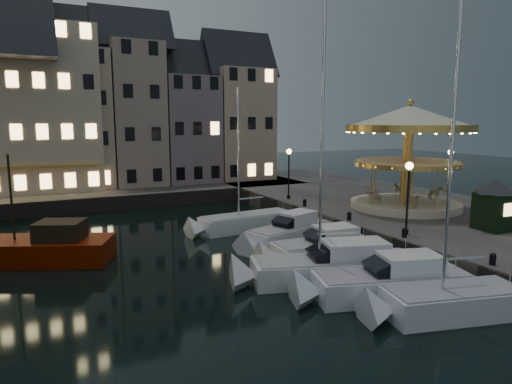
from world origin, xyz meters
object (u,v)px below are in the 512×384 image
bollard_d (305,202)px  streetlamp_b (408,188)px  motorboat_b (383,284)px  motorboat_e (285,234)px  bollard_c (349,216)px  ticket_kiosk (496,196)px  bollard_a (493,258)px  streetlamp_c (289,166)px  carousel (409,137)px  motorboat_d (318,251)px  red_fishing_boat (38,250)px  bollard_b (404,232)px  motorboat_c (327,267)px  streetlamp_d (450,167)px  motorboat_f (240,223)px  motorboat_a (441,304)px

bollard_d → streetlamp_b: bearing=-86.6°
motorboat_b → motorboat_e: (0.55, 9.63, -0.00)m
bollard_c → ticket_kiosk: size_ratio=0.16×
bollard_a → bollard_c: bearing=90.0°
streetlamp_c → carousel: (5.78, -7.42, 2.57)m
streetlamp_b → motorboat_b: bearing=-141.6°
bollard_d → motorboat_d: motorboat_d is taller
motorboat_d → red_fishing_boat: (-13.98, 6.75, 0.07)m
streetlamp_c → red_fishing_boat: red_fishing_boat is taller
streetlamp_b → bollard_d: 10.30m
bollard_b → motorboat_c: 6.00m
streetlamp_d → bollard_c: 12.40m
streetlamp_c → streetlamp_d: (11.30, -6.50, 0.00)m
streetlamp_b → bollard_c: streetlamp_b is taller
motorboat_d → motorboat_f: (-0.92, 8.51, -0.11)m
streetlamp_b → motorboat_f: (-6.09, 9.82, -3.49)m
motorboat_f → motorboat_d: bearing=-83.8°
bollard_b → motorboat_e: bearing=127.2°
streetlamp_d → motorboat_e: (-16.27, -1.74, -3.38)m
bollard_b → motorboat_f: 11.74m
streetlamp_b → bollard_a: size_ratio=7.32×
carousel → motorboat_c: bearing=-148.3°
motorboat_b → motorboat_c: bearing=107.9°
motorboat_c → carousel: motorboat_c is taller
bollard_a → motorboat_e: bearing=111.2°
bollard_c → motorboat_a: (-4.15, -11.42, -1.07)m
red_fishing_boat → streetlamp_c: bearing=15.9°
motorboat_c → red_fishing_boat: 15.89m
motorboat_b → ticket_kiosk: size_ratio=2.28×
bollard_a → motorboat_d: bearing=122.0°
streetlamp_d → bollard_b: streetlamp_d is taller
streetlamp_d → motorboat_e: bearing=-173.9°
streetlamp_b → bollard_c: size_ratio=7.32×
bollard_c → motorboat_d: motorboat_d is taller
motorboat_b → motorboat_a: bearing=-73.4°
streetlamp_c → motorboat_d: 13.67m
streetlamp_d → bollard_b: size_ratio=7.32×
streetlamp_c → motorboat_f: 7.93m
streetlamp_c → motorboat_f: size_ratio=0.39×
streetlamp_c → ticket_kiosk: size_ratio=1.20×
motorboat_d → bollard_c: bearing=34.9°
bollard_a → bollard_d: 16.00m
bollard_b → bollard_a: bearing=-90.0°
bollard_c → bollard_d: (0.00, 5.50, 0.00)m
motorboat_b → motorboat_e: size_ratio=1.11×
streetlamp_d → motorboat_b: (-16.81, -11.37, -3.38)m
bollard_a → motorboat_a: motorboat_a is taller
motorboat_d → motorboat_e: (0.20, 3.95, 0.00)m
bollard_c → carousel: carousel is taller
motorboat_a → bollard_a: bearing=12.5°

